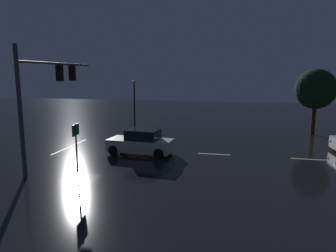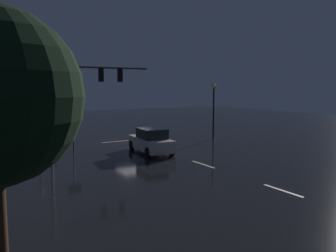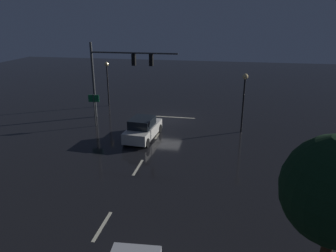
# 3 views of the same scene
# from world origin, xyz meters

# --- Properties ---
(ground_plane) EXTENTS (80.00, 80.00, 0.00)m
(ground_plane) POSITION_xyz_m (0.00, 0.00, 0.00)
(ground_plane) COLOR black
(traffic_signal_assembly) EXTENTS (7.86, 0.47, 6.85)m
(traffic_signal_assembly) POSITION_xyz_m (4.27, 0.51, 4.66)
(traffic_signal_assembly) COLOR #383A3D
(traffic_signal_assembly) RESTS_ON ground_plane
(lane_dash_far) EXTENTS (0.16, 2.20, 0.01)m
(lane_dash_far) POSITION_xyz_m (0.00, 4.00, 0.00)
(lane_dash_far) COLOR beige
(lane_dash_far) RESTS_ON ground_plane
(lane_dash_mid) EXTENTS (0.16, 2.20, 0.01)m
(lane_dash_mid) POSITION_xyz_m (0.00, 10.00, 0.00)
(lane_dash_mid) COLOR beige
(lane_dash_mid) RESTS_ON ground_plane
(lane_dash_near) EXTENTS (0.16, 2.20, 0.01)m
(lane_dash_near) POSITION_xyz_m (0.00, 16.00, 0.00)
(lane_dash_near) COLOR beige
(lane_dash_near) RESTS_ON ground_plane
(stop_bar) EXTENTS (5.00, 0.16, 0.01)m
(stop_bar) POSITION_xyz_m (0.00, -0.68, 0.00)
(stop_bar) COLOR beige
(stop_bar) RESTS_ON ground_plane
(car_approaching) EXTENTS (2.21, 4.48, 1.70)m
(car_approaching) POSITION_xyz_m (0.95, 5.14, 0.80)
(car_approaching) COLOR silver
(car_approaching) RESTS_ON ground_plane
(street_lamp_left_kerb) EXTENTS (0.44, 0.44, 4.80)m
(street_lamp_left_kerb) POSITION_xyz_m (-6.57, 2.24, 3.38)
(street_lamp_left_kerb) COLOR black
(street_lamp_left_kerb) RESTS_ON ground_plane
(street_lamp_right_kerb) EXTENTS (0.44, 0.44, 4.59)m
(street_lamp_right_kerb) POSITION_xyz_m (6.91, -3.38, 3.25)
(street_lamp_right_kerb) COLOR black
(street_lamp_right_kerb) RESTS_ON ground_plane
(route_sign) EXTENTS (0.90, 0.19, 2.80)m
(route_sign) POSITION_xyz_m (5.74, 3.01, 2.02)
(route_sign) COLOR #383A3D
(route_sign) RESTS_ON ground_plane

